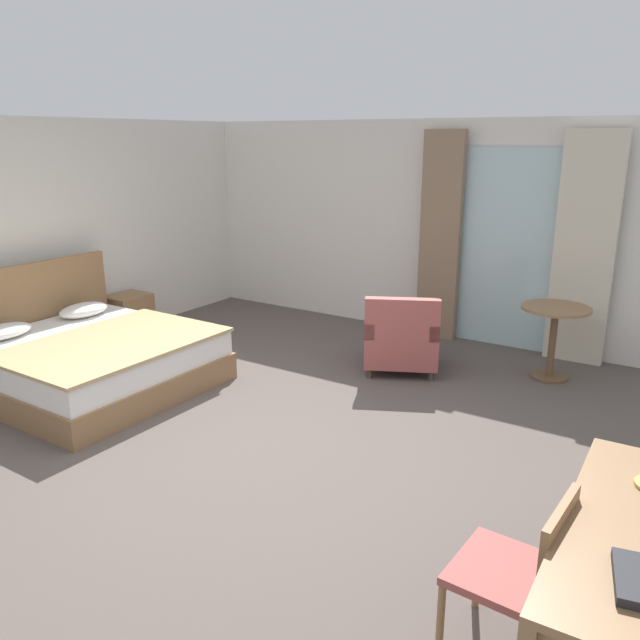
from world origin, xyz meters
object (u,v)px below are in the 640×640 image
writing_desk (636,546)px  bed (88,358)px  armchair_by_window (401,339)px  nightstand (129,316)px  round_cafe_table (554,326)px  desk_chair (524,569)px

writing_desk → bed: bearing=168.6°
bed → armchair_by_window: 3.09m
bed → nightstand: bed is taller
armchair_by_window → round_cafe_table: (1.35, 0.61, 0.20)m
armchair_by_window → writing_desk: bearing=-50.0°
bed → desk_chair: bearing=-14.0°
nightstand → desk_chair: size_ratio=0.61×
writing_desk → round_cafe_table: (-1.16, 3.61, -0.14)m
nightstand → armchair_by_window: 3.32m
bed → writing_desk: bearing=-11.4°
bed → nightstand: bearing=125.2°
bed → desk_chair: (4.44, -1.10, 0.21)m
armchair_by_window → round_cafe_table: size_ratio=1.35×
nightstand → writing_desk: (5.76, -2.26, 0.43)m
writing_desk → round_cafe_table: size_ratio=2.10×
bed → round_cafe_table: 4.54m
desk_chair → round_cafe_table: desk_chair is taller
writing_desk → armchair_by_window: size_ratio=1.55×
writing_desk → desk_chair: (-0.41, -0.13, -0.20)m
nightstand → desk_chair: 5.86m
bed → writing_desk: size_ratio=1.32×
nightstand → bed: bearing=-54.8°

